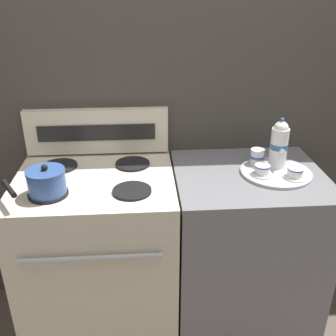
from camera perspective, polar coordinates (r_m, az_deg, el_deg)
name	(u,v)px	position (r m, az deg, el deg)	size (l,w,h in m)	color
ground_plane	(171,319)	(2.42, 0.40, -21.03)	(6.00, 6.00, 0.00)	brown
wall_back	(166,118)	(2.11, -0.24, 7.33)	(6.00, 0.05, 2.20)	#423D38
stove	(101,257)	(2.12, -9.70, -12.66)	(0.75, 0.66, 0.93)	beige
control_panel	(97,131)	(2.09, -10.25, 5.28)	(0.74, 0.05, 0.24)	beige
side_counter	(242,251)	(2.17, 10.74, -11.76)	(0.72, 0.63, 0.92)	slate
saucepan	(46,182)	(1.75, -17.34, -1.89)	(0.26, 0.23, 0.13)	#335193
serving_tray	(276,172)	(1.95, 15.37, -0.61)	(0.34, 0.34, 0.01)	#B2B2B7
teapot	(279,144)	(1.96, 15.83, 3.37)	(0.09, 0.14, 0.25)	white
teacup_left	(295,173)	(1.90, 17.97, -0.68)	(0.11, 0.11, 0.05)	white
teacup_right	(262,170)	(1.89, 13.51, -0.27)	(0.11, 0.11, 0.05)	white
creamer_jug	(257,157)	(1.99, 12.81, 1.63)	(0.07, 0.07, 0.08)	white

